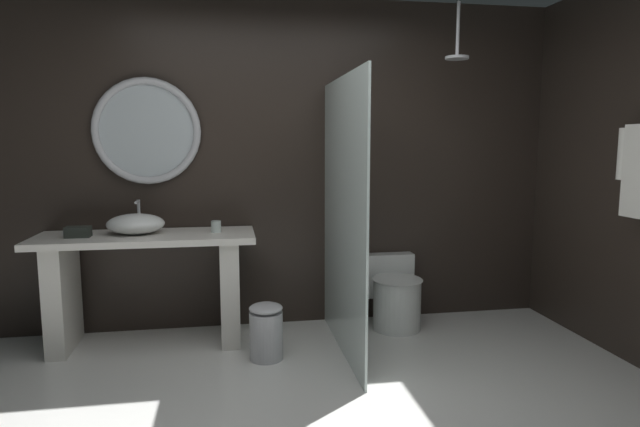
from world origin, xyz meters
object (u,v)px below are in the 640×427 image
(tumbler_cup, at_px, (216,226))
(rain_shower_head, at_px, (457,50))
(tissue_box, at_px, (78,232))
(round_wall_mirror, at_px, (147,131))
(waste_bin, at_px, (266,331))
(vessel_sink, at_px, (136,224))
(toilet, at_px, (394,293))

(tumbler_cup, height_order, rain_shower_head, rain_shower_head)
(rain_shower_head, bearing_deg, tissue_box, 177.90)
(round_wall_mirror, bearing_deg, tissue_box, -146.20)
(waste_bin, bearing_deg, tissue_box, 162.86)
(tissue_box, bearing_deg, round_wall_mirror, 33.80)
(vessel_sink, relative_size, rain_shower_head, 0.99)
(tumbler_cup, relative_size, toilet, 0.14)
(tissue_box, distance_m, waste_bin, 1.49)
(vessel_sink, distance_m, toilet, 2.07)
(tumbler_cup, height_order, round_wall_mirror, round_wall_mirror)
(vessel_sink, relative_size, tissue_box, 2.47)
(tumbler_cup, relative_size, tissue_box, 0.52)
(toilet, relative_size, waste_bin, 1.52)
(round_wall_mirror, xyz_separation_m, waste_bin, (0.83, -0.70, -1.36))
(toilet, xyz_separation_m, waste_bin, (-1.07, -0.52, -0.07))
(vessel_sink, xyz_separation_m, toilet, (1.97, 0.05, -0.63))
(tumbler_cup, bearing_deg, round_wall_mirror, 153.38)
(tissue_box, distance_m, round_wall_mirror, 0.89)
(round_wall_mirror, bearing_deg, rain_shower_head, -9.98)
(vessel_sink, bearing_deg, waste_bin, -27.29)
(tissue_box, bearing_deg, vessel_sink, 10.56)
(toilet, bearing_deg, tumbler_cup, -177.11)
(toilet, bearing_deg, vessel_sink, -178.52)
(tumbler_cup, relative_size, rain_shower_head, 0.21)
(tissue_box, relative_size, toilet, 0.28)
(vessel_sink, relative_size, round_wall_mirror, 0.51)
(tumbler_cup, bearing_deg, rain_shower_head, -4.84)
(rain_shower_head, relative_size, toilet, 0.69)
(tissue_box, height_order, round_wall_mirror, round_wall_mirror)
(tumbler_cup, relative_size, waste_bin, 0.22)
(vessel_sink, xyz_separation_m, round_wall_mirror, (0.07, 0.23, 0.67))
(tumbler_cup, height_order, tissue_box, tumbler_cup)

